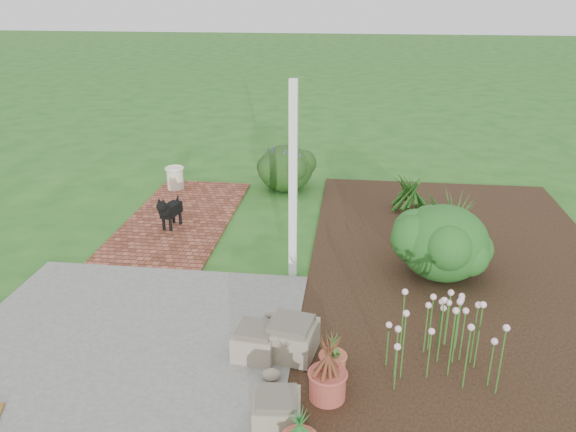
# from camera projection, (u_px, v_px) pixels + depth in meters

# --- Properties ---
(ground) EXTENTS (80.00, 80.00, 0.00)m
(ground) POSITION_uv_depth(u_px,v_px,m) (269.00, 277.00, 7.20)
(ground) COLOR #215A1C
(ground) RESTS_ON ground
(concrete_patio) EXTENTS (3.50, 3.50, 0.04)m
(concrete_patio) POSITION_uv_depth(u_px,v_px,m) (122.00, 350.00, 5.73)
(concrete_patio) COLOR slate
(concrete_patio) RESTS_ON ground
(brick_path) EXTENTS (1.60, 3.50, 0.04)m
(brick_path) POSITION_uv_depth(u_px,v_px,m) (181.00, 218.00, 8.99)
(brick_path) COLOR #5E2D1D
(brick_path) RESTS_ON ground
(garden_bed) EXTENTS (4.00, 7.00, 0.03)m
(garden_bed) POSITION_uv_depth(u_px,v_px,m) (462.00, 269.00, 7.37)
(garden_bed) COLOR black
(garden_bed) RESTS_ON ground
(veranda_post) EXTENTS (0.10, 0.10, 2.50)m
(veranda_post) POSITION_uv_depth(u_px,v_px,m) (293.00, 184.00, 6.78)
(veranda_post) COLOR white
(veranda_post) RESTS_ON ground
(stone_trough_near) EXTENTS (0.43, 0.43, 0.26)m
(stone_trough_near) POSITION_uv_depth(u_px,v_px,m) (277.00, 412.00, 4.68)
(stone_trough_near) COLOR gray
(stone_trough_near) RESTS_ON concrete_patio
(stone_trough_mid) EXTENTS (0.56, 0.56, 0.32)m
(stone_trough_mid) POSITION_uv_depth(u_px,v_px,m) (291.00, 339.00, 5.60)
(stone_trough_mid) COLOR gray
(stone_trough_mid) RESTS_ON concrete_patio
(stone_trough_far) EXTENTS (0.45, 0.45, 0.27)m
(stone_trough_far) POSITION_uv_depth(u_px,v_px,m) (256.00, 343.00, 5.58)
(stone_trough_far) COLOR gray
(stone_trough_far) RESTS_ON concrete_patio
(black_dog) EXTENTS (0.27, 0.57, 0.50)m
(black_dog) POSITION_uv_depth(u_px,v_px,m) (169.00, 210.00, 8.46)
(black_dog) COLOR black
(black_dog) RESTS_ON brick_path
(cream_ceramic_urn) EXTENTS (0.31, 0.31, 0.40)m
(cream_ceramic_urn) POSITION_uv_depth(u_px,v_px,m) (175.00, 178.00, 10.16)
(cream_ceramic_urn) COLOR #EEE4C4
(cream_ceramic_urn) RESTS_ON brick_path
(evergreen_shrub) EXTENTS (1.46, 1.46, 0.95)m
(evergreen_shrub) POSITION_uv_depth(u_px,v_px,m) (444.00, 241.00, 7.03)
(evergreen_shrub) COLOR #113718
(evergreen_shrub) RESTS_ON garden_bed
(agapanthus_clump_back) EXTENTS (1.46, 1.46, 0.99)m
(agapanthus_clump_back) POSITION_uv_depth(u_px,v_px,m) (447.00, 216.00, 7.72)
(agapanthus_clump_back) COLOR #1D3B12
(agapanthus_clump_back) RESTS_ON garden_bed
(agapanthus_clump_front) EXTENTS (0.91, 0.91, 0.77)m
(agapanthus_clump_front) POSITION_uv_depth(u_px,v_px,m) (409.00, 187.00, 9.16)
(agapanthus_clump_front) COLOR #163F0B
(agapanthus_clump_front) RESTS_ON garden_bed
(pink_flower_patch) EXTENTS (1.39, 1.39, 0.72)m
(pink_flower_patch) POSITION_uv_depth(u_px,v_px,m) (438.00, 335.00, 5.33)
(pink_flower_patch) COLOR #113D0F
(pink_flower_patch) RESTS_ON garden_bed
(terracotta_pot_bronze) EXTENTS (0.38, 0.38, 0.27)m
(terracotta_pot_bronze) POSITION_uv_depth(u_px,v_px,m) (327.00, 385.00, 5.01)
(terracotta_pot_bronze) COLOR #A44337
(terracotta_pot_bronze) RESTS_ON garden_bed
(terracotta_pot_small_left) EXTENTS (0.28, 0.28, 0.20)m
(terracotta_pot_small_left) POSITION_uv_depth(u_px,v_px,m) (333.00, 364.00, 5.34)
(terracotta_pot_small_left) COLOR #B3533C
(terracotta_pot_small_left) RESTS_ON garden_bed
(purple_flowering_bush) EXTENTS (1.12, 1.12, 0.84)m
(purple_flowering_bush) POSITION_uv_depth(u_px,v_px,m) (285.00, 167.00, 10.17)
(purple_flowering_bush) COLOR black
(purple_flowering_bush) RESTS_ON ground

